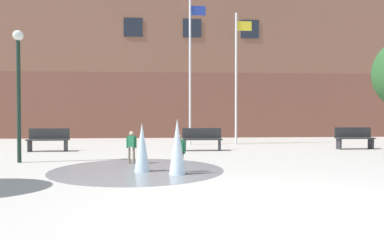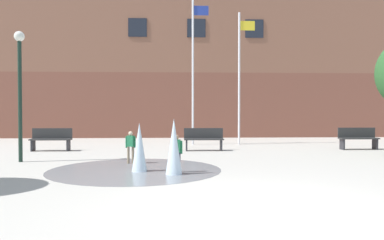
{
  "view_description": "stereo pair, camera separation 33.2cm",
  "coord_description": "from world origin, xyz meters",
  "px_view_note": "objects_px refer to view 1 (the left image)",
  "views": [
    {
      "loc": [
        -1.63,
        -6.02,
        1.59
      ],
      "look_at": [
        -0.71,
        6.61,
        1.3
      ],
      "focal_mm": 35.0,
      "sensor_mm": 36.0,
      "label": 1
    },
    {
      "loc": [
        -1.3,
        -6.04,
        1.59
      ],
      "look_at": [
        -0.71,
        6.61,
        1.3
      ],
      "focal_mm": 35.0,
      "sensor_mm": 36.0,
      "label": 2
    }
  ],
  "objects_px": {
    "park_bench_under_left_flagpole": "(48,139)",
    "flagpole_right": "(237,74)",
    "child_with_pink_shirt": "(131,145)",
    "flagpole_left": "(191,66)",
    "lamp_post_left_lane": "(18,77)",
    "park_bench_center": "(202,139)",
    "child_running": "(179,150)",
    "park_bench_under_right_flagpole": "(354,138)"
  },
  "relations": [
    {
      "from": "park_bench_under_left_flagpole",
      "to": "flagpole_right",
      "type": "relative_size",
      "value": 0.25
    },
    {
      "from": "child_with_pink_shirt",
      "to": "flagpole_left",
      "type": "height_order",
      "value": "flagpole_left"
    },
    {
      "from": "lamp_post_left_lane",
      "to": "flagpole_right",
      "type": "bearing_deg",
      "value": 36.42
    },
    {
      "from": "park_bench_under_left_flagpole",
      "to": "park_bench_center",
      "type": "height_order",
      "value": "same"
    },
    {
      "from": "flagpole_right",
      "to": "flagpole_left",
      "type": "bearing_deg",
      "value": 180.0
    },
    {
      "from": "park_bench_under_left_flagpole",
      "to": "flagpole_left",
      "type": "relative_size",
      "value": 0.23
    },
    {
      "from": "child_running",
      "to": "park_bench_under_right_flagpole",
      "type": "bearing_deg",
      "value": -140.15
    },
    {
      "from": "park_bench_center",
      "to": "flagpole_right",
      "type": "xyz_separation_m",
      "value": [
        1.96,
        2.76,
        2.91
      ]
    },
    {
      "from": "park_bench_under_left_flagpole",
      "to": "park_bench_center",
      "type": "distance_m",
      "value": 6.15
    },
    {
      "from": "park_bench_under_right_flagpole",
      "to": "flagpole_right",
      "type": "distance_m",
      "value": 5.98
    },
    {
      "from": "flagpole_left",
      "to": "flagpole_right",
      "type": "distance_m",
      "value": 2.26
    },
    {
      "from": "flagpole_right",
      "to": "lamp_post_left_lane",
      "type": "distance_m",
      "value": 9.95
    },
    {
      "from": "park_bench_center",
      "to": "park_bench_under_right_flagpole",
      "type": "bearing_deg",
      "value": 1.42
    },
    {
      "from": "park_bench_under_right_flagpole",
      "to": "lamp_post_left_lane",
      "type": "height_order",
      "value": "lamp_post_left_lane"
    },
    {
      "from": "park_bench_under_right_flagpole",
      "to": "child_running",
      "type": "bearing_deg",
      "value": -144.03
    },
    {
      "from": "child_with_pink_shirt",
      "to": "flagpole_right",
      "type": "xyz_separation_m",
      "value": [
        4.48,
        6.43,
        2.81
      ]
    },
    {
      "from": "park_bench_under_left_flagpole",
      "to": "park_bench_center",
      "type": "relative_size",
      "value": 1.0
    },
    {
      "from": "park_bench_under_right_flagpole",
      "to": "child_with_pink_shirt",
      "type": "relative_size",
      "value": 1.62
    },
    {
      "from": "child_running",
      "to": "flagpole_right",
      "type": "xyz_separation_m",
      "value": [
        3.09,
        8.13,
        2.81
      ]
    },
    {
      "from": "child_with_pink_shirt",
      "to": "flagpole_left",
      "type": "bearing_deg",
      "value": 93.04
    },
    {
      "from": "park_bench_under_right_flagpole",
      "to": "park_bench_center",
      "type": "bearing_deg",
      "value": -178.58
    },
    {
      "from": "park_bench_under_right_flagpole",
      "to": "child_running",
      "type": "xyz_separation_m",
      "value": [
        -7.61,
        -5.53,
        0.1
      ]
    },
    {
      "from": "park_bench_center",
      "to": "flagpole_left",
      "type": "height_order",
      "value": "flagpole_left"
    },
    {
      "from": "child_with_pink_shirt",
      "to": "flagpole_left",
      "type": "xyz_separation_m",
      "value": [
        2.25,
        6.43,
        3.17
      ]
    },
    {
      "from": "park_bench_under_left_flagpole",
      "to": "child_running",
      "type": "distance_m",
      "value": 7.48
    },
    {
      "from": "lamp_post_left_lane",
      "to": "park_bench_under_right_flagpole",
      "type": "bearing_deg",
      "value": 14.74
    },
    {
      "from": "park_bench_center",
      "to": "park_bench_under_right_flagpole",
      "type": "relative_size",
      "value": 1.0
    },
    {
      "from": "park_bench_under_right_flagpole",
      "to": "flagpole_left",
      "type": "height_order",
      "value": "flagpole_left"
    },
    {
      "from": "park_bench_under_right_flagpole",
      "to": "flagpole_left",
      "type": "relative_size",
      "value": 0.23
    },
    {
      "from": "child_with_pink_shirt",
      "to": "child_running",
      "type": "bearing_deg",
      "value": -28.42
    },
    {
      "from": "park_bench_center",
      "to": "park_bench_under_right_flagpole",
      "type": "xyz_separation_m",
      "value": [
        6.48,
        0.16,
        0.0
      ]
    },
    {
      "from": "park_bench_center",
      "to": "flagpole_left",
      "type": "distance_m",
      "value": 4.29
    },
    {
      "from": "park_bench_under_right_flagpole",
      "to": "lamp_post_left_lane",
      "type": "bearing_deg",
      "value": -165.26
    },
    {
      "from": "child_running",
      "to": "flagpole_right",
      "type": "bearing_deg",
      "value": -106.92
    },
    {
      "from": "park_bench_center",
      "to": "lamp_post_left_lane",
      "type": "distance_m",
      "value": 7.14
    },
    {
      "from": "park_bench_under_left_flagpole",
      "to": "lamp_post_left_lane",
      "type": "relative_size",
      "value": 0.39
    },
    {
      "from": "child_running",
      "to": "flagpole_left",
      "type": "relative_size",
      "value": 0.14
    },
    {
      "from": "park_bench_under_left_flagpole",
      "to": "child_with_pink_shirt",
      "type": "height_order",
      "value": "child_with_pink_shirt"
    },
    {
      "from": "park_bench_under_left_flagpole",
      "to": "child_running",
      "type": "relative_size",
      "value": 1.62
    },
    {
      "from": "flagpole_right",
      "to": "park_bench_under_right_flagpole",
      "type": "bearing_deg",
      "value": -29.86
    },
    {
      "from": "park_bench_under_right_flagpole",
      "to": "flagpole_right",
      "type": "height_order",
      "value": "flagpole_right"
    },
    {
      "from": "child_running",
      "to": "lamp_post_left_lane",
      "type": "height_order",
      "value": "lamp_post_left_lane"
    }
  ]
}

